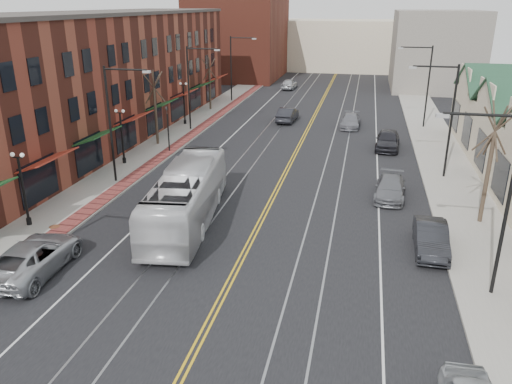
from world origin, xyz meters
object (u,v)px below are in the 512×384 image
at_px(parked_car_d, 388,140).
at_px(parked_car_c, 390,188).
at_px(parked_car_b, 431,238).
at_px(transit_bus, 187,197).
at_px(parked_suv, 34,257).

bearing_deg(parked_car_d, parked_car_c, -86.71).
distance_m(parked_car_b, parked_car_c, 7.57).
relative_size(transit_bus, parked_car_b, 2.62).
xyz_separation_m(transit_bus, parked_car_b, (13.42, -0.69, -0.90)).
height_order(transit_bus, parked_car_b, transit_bus).
height_order(transit_bus, parked_car_c, transit_bus).
xyz_separation_m(parked_car_b, parked_car_d, (-1.64, 19.32, 0.09)).
relative_size(parked_car_b, parked_car_c, 0.97).
bearing_deg(parked_suv, parked_car_b, -163.66).
distance_m(parked_suv, parked_car_b, 19.62).
xyz_separation_m(transit_bus, parked_car_c, (11.62, 6.66, -0.96)).
bearing_deg(parked_car_c, parked_car_d, 93.69).
xyz_separation_m(parked_suv, parked_car_d, (16.96, 25.56, 0.04)).
bearing_deg(transit_bus, parked_car_d, -129.25).
bearing_deg(parked_car_b, parked_car_d, 95.96).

